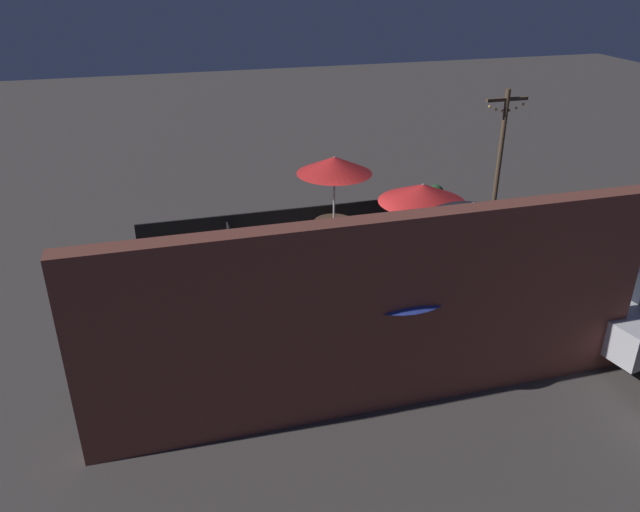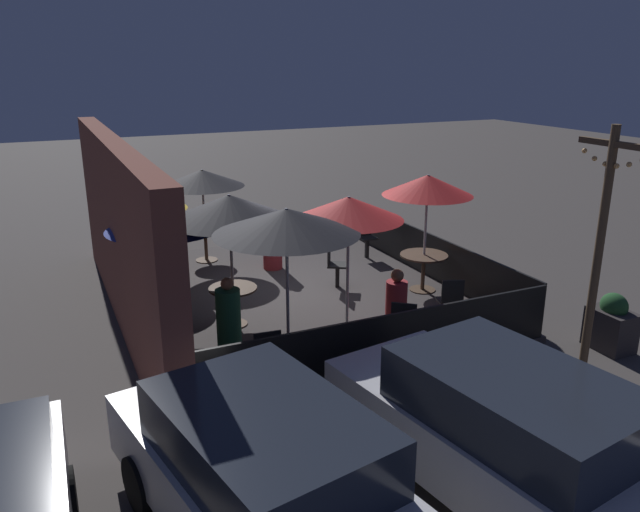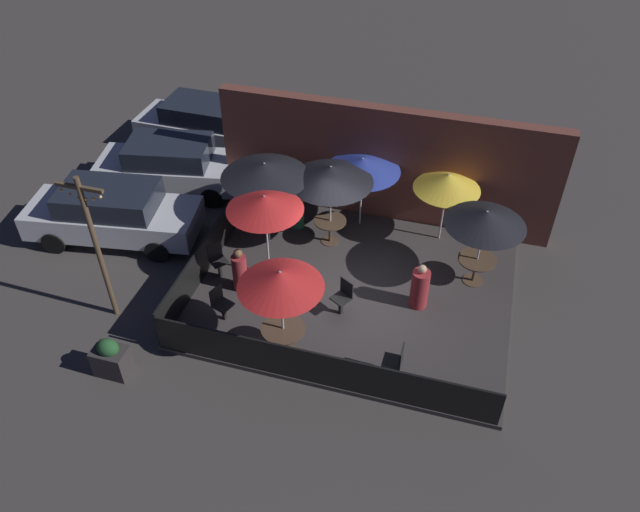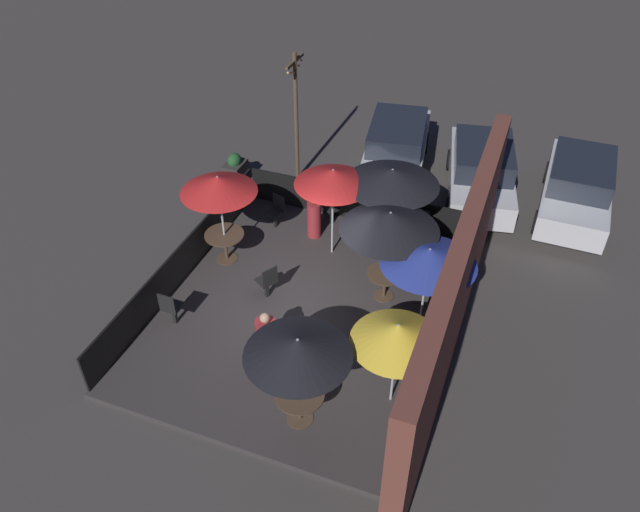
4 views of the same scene
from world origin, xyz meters
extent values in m
plane|color=#423D3A|center=(0.00, 0.00, 0.00)|extent=(60.00, 60.00, 0.00)
cube|color=#383333|center=(0.00, 0.00, 0.06)|extent=(7.64, 6.20, 0.12)
cube|color=brown|center=(0.00, 3.33, 1.70)|extent=(9.24, 0.36, 3.40)
cube|color=black|center=(0.00, -3.06, 0.59)|extent=(7.44, 0.05, 0.95)
cube|color=black|center=(-3.78, 0.00, 0.59)|extent=(0.05, 6.00, 0.95)
cylinder|color=#B2B2B7|center=(-1.00, -2.43, 1.32)|extent=(0.05, 0.05, 2.41)
cone|color=red|center=(-1.00, -2.43, 2.32)|extent=(1.80, 1.80, 0.41)
cylinder|color=#B2B2B7|center=(-1.07, 1.63, 1.31)|extent=(0.05, 0.05, 2.38)
cone|color=black|center=(-1.07, 1.63, 2.28)|extent=(2.17, 2.17, 0.45)
cylinder|color=#B2B2B7|center=(2.82, 1.12, 1.21)|extent=(0.05, 0.05, 2.17)
cone|color=black|center=(2.82, 1.12, 2.10)|extent=(1.93, 1.93, 0.39)
cylinder|color=#B2B2B7|center=(-2.20, -0.06, 1.33)|extent=(0.05, 0.05, 2.42)
cone|color=red|center=(-2.20, -0.06, 2.34)|extent=(1.84, 1.84, 0.39)
cylinder|color=#B2B2B7|center=(-2.66, 1.22, 1.34)|extent=(0.05, 0.05, 2.44)
cone|color=black|center=(-2.66, 1.22, 2.37)|extent=(2.25, 2.25, 0.40)
cylinder|color=#B2B2B7|center=(-0.48, 2.64, 1.18)|extent=(0.05, 0.05, 2.12)
cone|color=#283893|center=(-0.48, 2.64, 2.05)|extent=(2.02, 2.02, 0.37)
cylinder|color=#B2B2B7|center=(1.76, 2.60, 1.15)|extent=(0.05, 0.05, 2.06)
cone|color=gold|center=(1.76, 2.60, 1.96)|extent=(1.74, 1.74, 0.44)
cylinder|color=#4C3828|center=(-1.00, -2.43, 0.13)|extent=(0.53, 0.53, 0.02)
cylinder|color=#4C3828|center=(-1.00, -2.43, 0.49)|extent=(0.08, 0.08, 0.73)
cylinder|color=#4C3828|center=(-1.00, -2.43, 0.87)|extent=(0.97, 0.97, 0.04)
cylinder|color=#4C3828|center=(-1.07, 1.63, 0.13)|extent=(0.47, 0.47, 0.02)
cylinder|color=#4C3828|center=(-1.07, 1.63, 0.46)|extent=(0.08, 0.08, 0.67)
cylinder|color=#4C3828|center=(-1.07, 1.63, 0.81)|extent=(0.86, 0.86, 0.04)
cylinder|color=#4C3828|center=(2.82, 1.12, 0.13)|extent=(0.52, 0.52, 0.02)
cylinder|color=#4C3828|center=(2.82, 1.12, 0.47)|extent=(0.08, 0.08, 0.69)
cylinder|color=#4C3828|center=(2.82, 1.12, 0.83)|extent=(0.94, 0.94, 0.04)
cube|color=black|center=(-0.10, -0.91, 0.35)|extent=(0.11, 0.11, 0.46)
cube|color=black|center=(-0.10, -0.91, 0.60)|extent=(0.55, 0.55, 0.04)
cube|color=black|center=(-0.01, -0.76, 0.84)|extent=(0.36, 0.23, 0.44)
cube|color=black|center=(-3.35, 1.86, 0.34)|extent=(0.09, 0.09, 0.43)
cube|color=black|center=(-3.35, 1.86, 0.57)|extent=(0.44, 0.44, 0.04)
cube|color=black|center=(-3.53, 1.88, 0.81)|extent=(0.07, 0.40, 0.44)
cube|color=black|center=(-2.68, -1.86, 0.34)|extent=(0.10, 0.10, 0.43)
cube|color=black|center=(-2.68, -1.86, 0.57)|extent=(0.51, 0.51, 0.04)
cube|color=black|center=(-2.85, -1.80, 0.81)|extent=(0.16, 0.39, 0.44)
cube|color=black|center=(-3.36, -0.50, 0.36)|extent=(0.11, 0.11, 0.48)
cube|color=black|center=(-3.36, -0.50, 0.62)|extent=(0.56, 0.56, 0.04)
cube|color=black|center=(-3.50, -0.39, 0.86)|extent=(0.28, 0.33, 0.44)
cube|color=black|center=(1.42, -2.45, 0.36)|extent=(0.08, 0.08, 0.47)
cube|color=black|center=(1.42, -2.45, 0.61)|extent=(0.40, 0.40, 0.04)
cube|color=black|center=(1.60, -2.45, 0.85)|extent=(0.03, 0.40, 0.44)
cylinder|color=maroon|center=(-2.70, -0.74, 0.62)|extent=(0.46, 0.46, 1.00)
sphere|color=brown|center=(-2.70, -0.74, 1.23)|extent=(0.22, 0.22, 0.22)
cylinder|color=#236642|center=(-2.13, 2.04, 0.67)|extent=(0.48, 0.48, 1.09)
sphere|color=#9E704C|center=(-2.13, 2.04, 1.31)|extent=(0.20, 0.20, 0.20)
cylinder|color=maroon|center=(1.62, -0.11, 0.64)|extent=(0.56, 0.56, 1.03)
sphere|color=tan|center=(1.62, -0.11, 1.26)|extent=(0.21, 0.21, 0.21)
cube|color=#332D2D|center=(-4.42, -3.91, 0.35)|extent=(0.74, 0.52, 0.69)
ellipsoid|color=#235128|center=(-4.42, -3.91, 0.78)|extent=(0.48, 0.39, 0.43)
cylinder|color=brown|center=(-5.32, -2.30, 1.95)|extent=(0.12, 0.12, 3.89)
cube|color=brown|center=(-5.32, -2.30, 3.64)|extent=(1.10, 0.08, 0.08)
sphere|color=#F4B260|center=(-5.78, -2.30, 3.49)|extent=(0.07, 0.07, 0.07)
sphere|color=#F4B260|center=(-5.60, -2.30, 3.41)|extent=(0.07, 0.07, 0.07)
sphere|color=#F4B260|center=(-5.41, -2.30, 3.37)|extent=(0.07, 0.07, 0.07)
sphere|color=#F4B260|center=(-5.23, -2.30, 3.37)|extent=(0.07, 0.07, 0.07)
sphere|color=#F4B260|center=(-5.05, -2.30, 3.41)|extent=(0.07, 0.07, 0.07)
sphere|color=#F4B260|center=(-4.86, -2.30, 3.49)|extent=(0.07, 0.07, 0.07)
cube|color=silver|center=(-6.77, 0.31, 0.67)|extent=(4.80, 2.39, 0.70)
cube|color=#1E232D|center=(-6.77, 0.31, 1.32)|extent=(2.74, 1.94, 0.60)
cylinder|color=black|center=(-5.49, 1.33, 0.32)|extent=(0.66, 0.28, 0.64)
cylinder|color=black|center=(-5.24, -0.27, 0.32)|extent=(0.66, 0.28, 0.64)
cylinder|color=black|center=(-8.30, 0.89, 0.32)|extent=(0.66, 0.28, 0.64)
cylinder|color=black|center=(-8.05, -0.71, 0.32)|extent=(0.66, 0.28, 0.64)
cube|color=silver|center=(-6.33, 2.91, 0.67)|extent=(4.57, 2.49, 0.70)
cube|color=#1E232D|center=(-6.33, 2.91, 1.32)|extent=(2.63, 1.99, 0.60)
cylinder|color=black|center=(-5.16, 3.96, 0.32)|extent=(0.66, 0.30, 0.64)
cylinder|color=black|center=(-4.86, 2.37, 0.32)|extent=(0.66, 0.30, 0.64)
cylinder|color=black|center=(-7.80, 3.45, 0.32)|extent=(0.66, 0.30, 0.64)
cylinder|color=black|center=(-7.49, 1.86, 0.32)|extent=(0.66, 0.30, 0.64)
cube|color=silver|center=(-6.42, 5.51, 0.67)|extent=(4.41, 1.78, 0.70)
cube|color=#1E232D|center=(-6.42, 5.51, 1.32)|extent=(2.44, 1.61, 0.60)
cylinder|color=black|center=(-5.05, 6.29, 0.32)|extent=(0.64, 0.19, 0.64)
cylinder|color=black|center=(-5.08, 4.68, 0.32)|extent=(0.64, 0.19, 0.64)
cylinder|color=black|center=(-7.76, 6.34, 0.32)|extent=(0.64, 0.19, 0.64)
cylinder|color=black|center=(-7.79, 4.73, 0.32)|extent=(0.64, 0.19, 0.64)
camera|label=1|loc=(3.14, 11.11, 6.85)|focal=35.00mm
camera|label=2|loc=(-11.11, 4.55, 4.69)|focal=35.00mm
camera|label=3|loc=(2.33, -11.07, 10.81)|focal=35.00mm
camera|label=4|loc=(9.51, 4.07, 10.01)|focal=35.00mm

